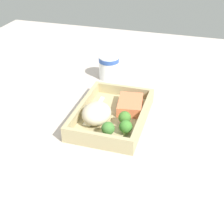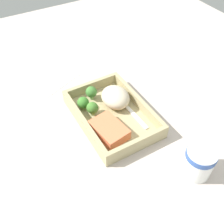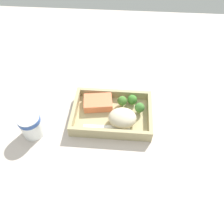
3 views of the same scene
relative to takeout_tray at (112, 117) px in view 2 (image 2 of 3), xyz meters
The scene contains 11 objects.
ground_plane 1.60cm from the takeout_tray, ahead, with size 160.00×160.00×2.00cm, color beige.
takeout_tray is the anchor object (origin of this frame).
tray_rim 2.21cm from the takeout_tray, ahead, with size 27.31×18.93×3.22cm.
salmon_fillet 7.01cm from the takeout_tray, 143.37° to the left, with size 10.08×6.92×2.97cm, color #F0794D.
mashed_potatoes 5.99cm from the takeout_tray, 41.57° to the right, with size 9.42×8.00×5.45cm, color beige.
broccoli_floret_1 9.40cm from the takeout_tray, 39.98° to the left, with size 3.48×3.48×3.99cm.
broccoli_floret_2 6.40cm from the takeout_tray, 54.35° to the left, with size 3.43×3.43×4.31cm.
broccoli_floret_3 10.14cm from the takeout_tray, 10.71° to the left, with size 3.44×3.44×4.40cm.
fork 5.61cm from the takeout_tray, 92.55° to the right, with size 15.85×2.31×0.44cm.
paper_cup 27.26cm from the takeout_tray, 161.00° to the right, with size 7.14×7.14×8.26cm.
receipt_slip 25.79cm from the takeout_tray, 17.31° to the left, with size 8.10×15.41×0.24cm, color white.
Camera 2 is at (-45.17, 25.91, 56.17)cm, focal length 42.00 mm.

